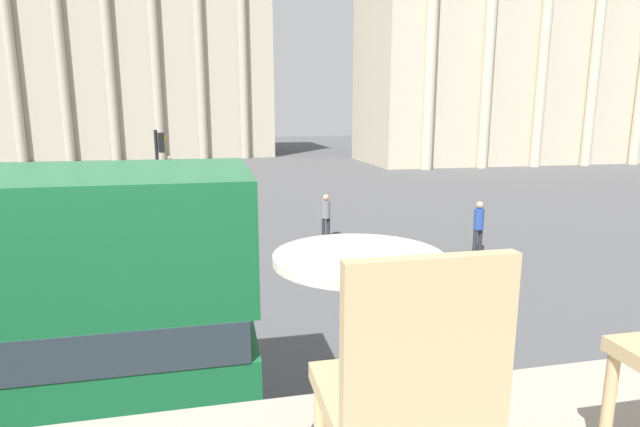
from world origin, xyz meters
TOP-DOWN VIEW (x-y plane):
  - cafe_dining_table at (1.11, -0.35)m, footprint 0.60×0.60m
  - cafe_chair_0 at (1.07, -0.89)m, footprint 0.40×0.40m
  - plaza_building_left at (-8.78, 58.78)m, footprint 32.65×15.39m
  - plaza_building_right at (31.06, 43.17)m, footprint 32.73×12.41m
  - traffic_light_mid at (-1.24, 16.67)m, footprint 0.42×0.24m
  - pedestrian_red at (-2.28, 33.58)m, footprint 0.32×0.32m
  - pedestrian_blue at (9.13, 12.65)m, footprint 0.32×0.32m
  - pedestrian_grey at (4.65, 15.71)m, footprint 0.32×0.32m

SIDE VIEW (x-z plane):
  - pedestrian_grey at x=4.65m, z-range 0.13..1.84m
  - pedestrian_red at x=-2.28m, z-range 0.14..1.90m
  - pedestrian_blue at x=9.13m, z-range 0.15..1.96m
  - traffic_light_mid at x=-1.24m, z-range 0.61..4.68m
  - cafe_chair_0 at x=1.07m, z-range 3.50..4.41m
  - cafe_dining_table at x=1.11m, z-range 3.61..4.34m
  - plaza_building_left at x=-8.78m, z-range 0.00..20.51m
  - plaza_building_right at x=31.06m, z-range 0.00..20.90m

